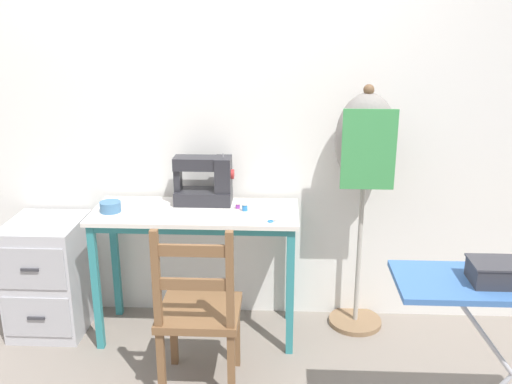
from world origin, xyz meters
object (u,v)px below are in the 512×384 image
(wooden_chair, at_px, (199,313))
(filing_cabinet, at_px, (49,276))
(thread_spool_near_machine, at_px, (238,206))
(scissors, at_px, (275,221))
(thread_spool_mid_table, at_px, (245,208))
(sewing_machine, at_px, (206,182))
(storage_box, at_px, (499,272))
(fabric_bowl, at_px, (110,206))
(dress_form, at_px, (365,154))

(wooden_chair, xyz_separation_m, filing_cabinet, (-0.97, 0.53, -0.08))
(thread_spool_near_machine, distance_m, wooden_chair, 0.68)
(scissors, relative_size, thread_spool_mid_table, 2.95)
(filing_cabinet, bearing_deg, thread_spool_mid_table, -1.02)
(thread_spool_mid_table, bearing_deg, sewing_machine, 151.70)
(wooden_chair, relative_size, storage_box, 3.97)
(thread_spool_mid_table, height_order, storage_box, storage_box)
(fabric_bowl, bearing_deg, dress_form, 7.40)
(fabric_bowl, distance_m, scissors, 0.92)
(sewing_machine, distance_m, scissors, 0.51)
(sewing_machine, bearing_deg, dress_form, 1.02)
(fabric_bowl, xyz_separation_m, storage_box, (1.79, -0.90, 0.07))
(thread_spool_near_machine, bearing_deg, filing_cabinet, -179.22)
(wooden_chair, distance_m, storage_box, 1.40)
(thread_spool_near_machine, bearing_deg, dress_form, 8.22)
(scissors, relative_size, thread_spool_near_machine, 3.76)
(dress_form, bearing_deg, scissors, -149.00)
(sewing_machine, bearing_deg, wooden_chair, -87.15)
(sewing_machine, xyz_separation_m, thread_spool_near_machine, (0.19, -0.09, -0.11))
(sewing_machine, height_order, storage_box, sewing_machine)
(fabric_bowl, distance_m, storage_box, 2.01)
(fabric_bowl, relative_size, thread_spool_near_machine, 3.58)
(filing_cabinet, xyz_separation_m, dress_form, (1.83, 0.12, 0.74))
(filing_cabinet, distance_m, dress_form, 1.98)
(sewing_machine, distance_m, thread_spool_near_machine, 0.24)
(fabric_bowl, bearing_deg, storage_box, -26.70)
(scissors, distance_m, storage_box, 1.18)
(sewing_machine, xyz_separation_m, dress_form, (0.90, 0.02, 0.17))
(fabric_bowl, bearing_deg, sewing_machine, 17.98)
(scissors, height_order, filing_cabinet, scissors)
(fabric_bowl, height_order, dress_form, dress_form)
(scissors, height_order, dress_form, dress_form)
(thread_spool_near_machine, relative_size, thread_spool_mid_table, 0.79)
(sewing_machine, bearing_deg, thread_spool_near_machine, -24.96)
(fabric_bowl, height_order, thread_spool_mid_table, fabric_bowl)
(thread_spool_near_machine, relative_size, dress_form, 0.02)
(filing_cabinet, distance_m, storage_box, 2.48)
(wooden_chair, bearing_deg, scissors, 43.84)
(scissors, distance_m, dress_form, 0.65)
(storage_box, bearing_deg, dress_form, 109.35)
(thread_spool_near_machine, relative_size, storage_box, 0.14)
(thread_spool_mid_table, bearing_deg, wooden_chair, -110.98)
(thread_spool_near_machine, bearing_deg, sewing_machine, 155.04)
(sewing_machine, relative_size, thread_spool_near_machine, 10.44)
(wooden_chair, xyz_separation_m, dress_form, (0.86, 0.65, 0.66))
(sewing_machine, xyz_separation_m, wooden_chair, (0.03, -0.64, -0.48))
(thread_spool_mid_table, bearing_deg, fabric_bowl, -176.57)
(sewing_machine, distance_m, thread_spool_mid_table, 0.28)
(scissors, relative_size, dress_form, 0.08)
(scissors, height_order, thread_spool_near_machine, thread_spool_near_machine)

